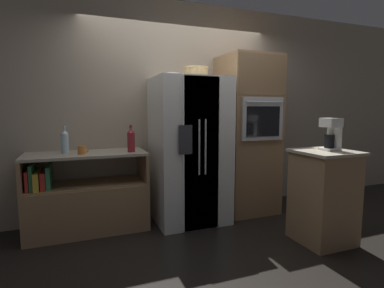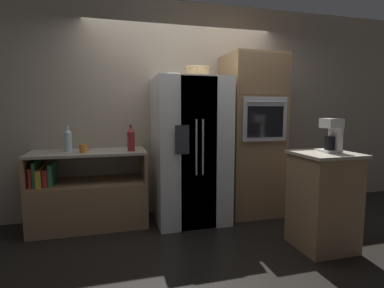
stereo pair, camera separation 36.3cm
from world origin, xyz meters
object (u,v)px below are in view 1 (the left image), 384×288
(refrigerator, at_px, (190,150))
(wicker_basket, at_px, (196,72))
(bottle_tall, at_px, (131,140))
(wall_oven, at_px, (247,135))
(coffee_maker, at_px, (332,133))
(mug, at_px, (82,150))
(bottle_short, at_px, (65,141))
(fruit_bowl, at_px, (172,75))

(refrigerator, xyz_separation_m, wicker_basket, (0.10, 0.04, 0.96))
(refrigerator, relative_size, bottle_tall, 5.70)
(wall_oven, height_order, coffee_maker, wall_oven)
(bottle_tall, height_order, mug, bottle_tall)
(wicker_basket, distance_m, mug, 1.63)
(mug, xyz_separation_m, coffee_maker, (2.42, -1.11, 0.20))
(coffee_maker, bearing_deg, bottle_short, 154.44)
(fruit_bowl, distance_m, bottle_short, 1.45)
(wall_oven, height_order, mug, wall_oven)
(wall_oven, xyz_separation_m, bottle_tall, (-1.58, -0.06, -0.01))
(bottle_short, relative_size, mug, 2.65)
(mug, bearing_deg, bottle_short, 141.94)
(refrigerator, height_order, fruit_bowl, fruit_bowl)
(wall_oven, bearing_deg, refrigerator, -176.27)
(refrigerator, bearing_deg, wall_oven, 3.73)
(bottle_short, distance_m, mug, 0.24)
(wicker_basket, height_order, bottle_short, wicker_basket)
(wall_oven, xyz_separation_m, mug, (-2.12, -0.04, -0.10))
(bottle_tall, bearing_deg, wicker_basket, 3.34)
(wall_oven, height_order, bottle_tall, wall_oven)
(wicker_basket, distance_m, bottle_tall, 1.15)
(wall_oven, height_order, fruit_bowl, wall_oven)
(mug, height_order, coffee_maker, coffee_maker)
(mug, bearing_deg, wall_oven, 1.15)
(refrigerator, relative_size, mug, 15.29)
(wall_oven, xyz_separation_m, coffee_maker, (0.31, -1.15, 0.10))
(refrigerator, height_order, wall_oven, wall_oven)
(coffee_maker, bearing_deg, wicker_basket, 133.26)
(wicker_basket, relative_size, bottle_short, 1.02)
(wicker_basket, bearing_deg, coffee_maker, -46.74)
(bottle_tall, relative_size, mug, 2.68)
(mug, distance_m, coffee_maker, 2.67)
(wall_oven, distance_m, coffee_maker, 1.19)
(bottle_short, bearing_deg, fruit_bowl, -4.22)
(bottle_short, bearing_deg, mug, -38.06)
(wicker_basket, height_order, fruit_bowl, wicker_basket)
(bottle_short, distance_m, coffee_maker, 2.88)
(fruit_bowl, xyz_separation_m, bottle_tall, (-0.52, -0.07, -0.76))
(wall_oven, relative_size, wicker_basket, 6.71)
(bottle_tall, xyz_separation_m, bottle_short, (-0.71, 0.16, -0.00))
(bottle_short, height_order, coffee_maker, coffee_maker)
(bottle_short, relative_size, coffee_maker, 0.92)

